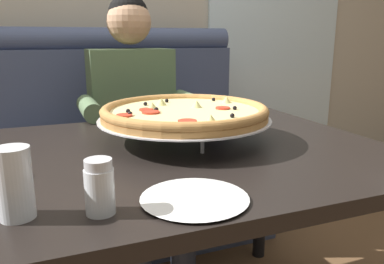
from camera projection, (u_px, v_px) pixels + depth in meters
booth_bench at (121, 162)px, 2.14m from camera, size 1.50×0.78×1.13m
dining_table at (179, 173)px, 1.21m from camera, size 1.29×1.00×0.74m
diner_main at (137, 116)px, 1.84m from camera, size 0.54×0.64×1.27m
pizza at (185, 113)px, 1.26m from camera, size 0.56×0.56×0.13m
shaker_oregano at (100, 191)px, 0.74m from camera, size 0.06×0.06×0.11m
plate_near_left at (195, 196)px, 0.81m from camera, size 0.23×0.23×0.02m
drinking_glass at (15, 187)px, 0.72m from camera, size 0.07×0.07×0.14m
patio_chair at (225, 98)px, 3.57m from camera, size 0.41×0.41×0.86m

